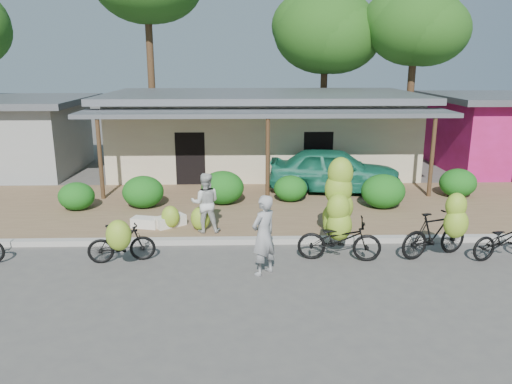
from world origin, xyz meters
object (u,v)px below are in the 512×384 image
bike_far_right (505,239)px  bike_right (439,231)px  bike_left (121,241)px  bike_center (339,221)px  sack_far (145,222)px  bystander (205,203)px  tree_center_right (322,30)px  sack_near (170,221)px  vendor (264,235)px  teal_van (334,170)px  tree_near_right (411,25)px

bike_far_right → bike_right: bearing=71.9°
bike_left → bike_right: size_ratio=0.83×
bike_center → sack_far: (-5.09, 2.00, -0.66)m
bike_right → sack_far: size_ratio=2.64×
bystander → bike_left: bearing=45.5°
bystander → tree_center_right: bearing=-111.2°
bike_far_right → bike_center: bearing=69.7°
sack_near → vendor: size_ratio=0.46×
tree_center_right → bike_right: (0.56, -15.76, -5.49)m
bike_far_right → sack_near: (-8.42, 2.30, -0.22)m
sack_near → teal_van: bearing=34.8°
tree_center_right → sack_near: bearing=-114.8°
tree_near_right → sack_far: bearing=-133.3°
tree_near_right → bike_far_right: tree_near_right is taller
sack_near → bystander: 1.34m
bike_left → bystander: size_ratio=1.00×
tree_center_right → teal_van: (-0.90, -9.79, -5.29)m
sack_far → vendor: (3.21, -2.98, 0.66)m
tree_center_right → bike_center: tree_center_right is taller
bike_center → sack_near: 4.91m
tree_near_right → vendor: (-7.70, -14.56, -5.39)m
bike_center → bike_far_right: size_ratio=1.24×
tree_center_right → bike_left: (-7.03, -15.92, -5.62)m
bike_left → bike_far_right: (9.23, 0.13, -0.09)m
sack_far → bike_center: bearing=-21.5°
tree_center_right → bike_center: bearing=-96.7°
bystander → bike_right: bearing=161.9°
bike_right → tree_center_right: bearing=-18.0°
bike_right → teal_van: 6.16m
bike_left → vendor: vendor is taller
tree_center_right → teal_van: 11.16m
sack_near → bike_far_right: bearing=-15.3°
sack_far → vendor: vendor is taller
bike_right → vendor: vendor is taller
tree_near_right → vendor: bearing=-117.9°
sack_near → bike_center: bearing=-25.3°
bike_left → bike_far_right: size_ratio=0.83×
sack_far → bystander: bystander is taller
bike_center → bike_left: bearing=100.8°
tree_center_right → bike_right: tree_center_right is taller
bike_center → sack_far: bike_center is taller
tree_center_right → bike_left: bearing=-113.8°
bike_far_right → sack_far: (-9.11, 2.22, -0.23)m
sack_near → teal_van: size_ratio=0.18×
bike_left → teal_van: teal_van is taller
bike_left → sack_far: (0.12, 2.35, -0.31)m
bike_right → teal_van: size_ratio=0.43×
tree_near_right → sack_far: (-10.91, -11.57, -6.06)m
bike_right → bike_center: bearing=65.4°
bike_center → vendor: bike_center is taller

